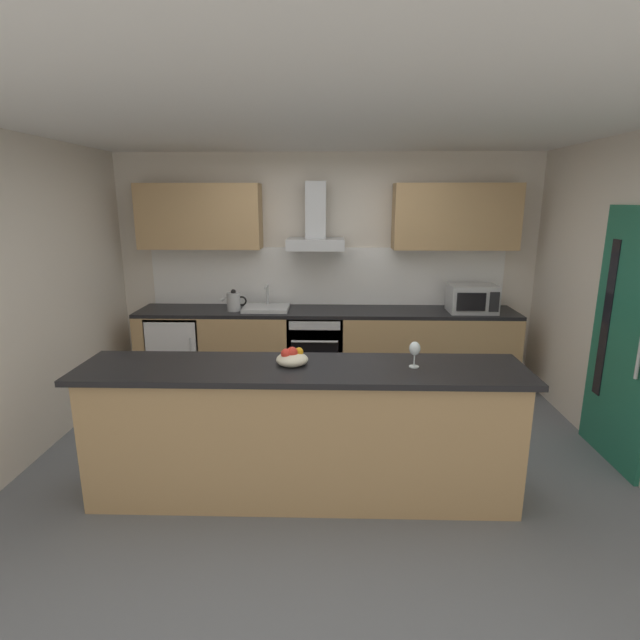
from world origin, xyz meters
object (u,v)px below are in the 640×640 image
object	(u,v)px
microwave	(472,298)
sink	(266,307)
kettle	(234,301)
wine_glass	(415,350)
range_hood	(316,228)
fruit_bowl	(292,358)
oven	(316,349)
refrigerator	(180,351)

from	to	relation	value
microwave	sink	world-z (taller)	microwave
microwave	kettle	distance (m)	2.59
sink	wine_glass	bearing A→B (deg)	-58.62
kettle	range_hood	world-z (taller)	range_hood
microwave	fruit_bowl	bearing A→B (deg)	-131.13
oven	fruit_bowl	distance (m)	2.15
oven	wine_glass	bearing A→B (deg)	-70.56
sink	wine_glass	xyz separation A→B (m)	(1.29, -2.12, 0.18)
kettle	range_hood	size ratio (longest dim) A/B	0.40
sink	range_hood	size ratio (longest dim) A/B	0.69
sink	wine_glass	size ratio (longest dim) A/B	2.81
microwave	kettle	bearing A→B (deg)	-179.87
range_hood	wine_glass	world-z (taller)	range_hood
kettle	range_hood	bearing A→B (deg)	10.32
sink	range_hood	xyz separation A→B (m)	(0.55, 0.12, 0.86)
refrigerator	microwave	world-z (taller)	microwave
refrigerator	oven	bearing A→B (deg)	0.10
range_hood	wine_glass	size ratio (longest dim) A/B	4.05
refrigerator	wine_glass	size ratio (longest dim) A/B	4.78
oven	sink	world-z (taller)	sink
refrigerator	sink	world-z (taller)	sink
refrigerator	range_hood	world-z (taller)	range_hood
refrigerator	kettle	size ratio (longest dim) A/B	2.94
fruit_bowl	sink	bearing A→B (deg)	102.44
oven	refrigerator	bearing A→B (deg)	-179.90
microwave	range_hood	size ratio (longest dim) A/B	0.69
oven	range_hood	bearing A→B (deg)	90.00
sink	fruit_bowl	distance (m)	2.14
microwave	wine_glass	bearing A→B (deg)	-114.69
oven	refrigerator	distance (m)	1.55
fruit_bowl	microwave	bearing A→B (deg)	48.87
microwave	sink	xyz separation A→B (m)	(-2.25, 0.04, -0.12)
oven	range_hood	size ratio (longest dim) A/B	1.11
wine_glass	sink	bearing A→B (deg)	121.38
fruit_bowl	wine_glass	bearing A→B (deg)	-2.23
refrigerator	kettle	xyz separation A→B (m)	(0.65, -0.03, 0.58)
oven	refrigerator	world-z (taller)	oven
refrigerator	wine_glass	xyz separation A→B (m)	(2.29, -2.10, 0.69)
refrigerator	kettle	distance (m)	0.87
kettle	sink	bearing A→B (deg)	7.30
kettle	microwave	bearing A→B (deg)	0.13
oven	microwave	world-z (taller)	microwave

